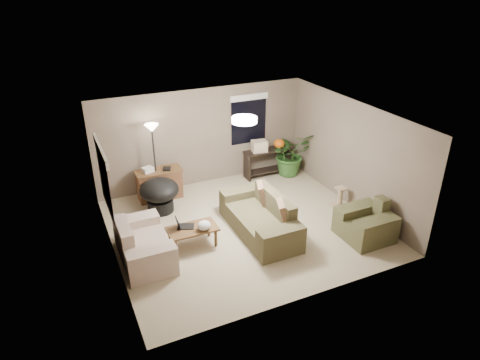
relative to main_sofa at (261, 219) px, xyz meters
name	(u,v)px	position (x,y,z in m)	size (l,w,h in m)	color
room_shell	(244,175)	(-0.26, 0.32, 0.96)	(5.50, 5.50, 5.50)	tan
main_sofa	(261,219)	(0.00, 0.00, 0.00)	(0.95, 2.20, 0.85)	brown
throw_pillows	(272,202)	(0.26, 0.00, 0.36)	(0.39, 1.40, 0.47)	#8C7251
loveseat	(142,246)	(-2.52, 0.08, 0.00)	(0.90, 1.60, 0.85)	#BDB1A1
armchair	(366,225)	(1.89, -1.10, 0.00)	(0.95, 1.00, 0.85)	brown
coffee_table	(192,231)	(-1.50, 0.10, 0.06)	(1.00, 0.55, 0.42)	brown
laptop	(182,225)	(-1.67, 0.20, 0.19)	(0.40, 0.34, 0.24)	black
plastic_bag	(204,225)	(-1.30, -0.05, 0.22)	(0.27, 0.24, 0.19)	white
desk	(159,184)	(-1.56, 2.40, 0.08)	(1.10, 0.50, 0.75)	brown
desk_papers	(152,169)	(-1.72, 2.39, 0.51)	(0.72, 0.32, 0.12)	silver
console_table	(267,160)	(1.45, 2.46, 0.14)	(1.30, 0.40, 0.75)	black
pumpkin	(279,144)	(1.80, 2.46, 0.58)	(0.29, 0.29, 0.24)	orange
cardboard_box	(259,146)	(1.20, 2.46, 0.60)	(0.39, 0.29, 0.29)	beige
papasan_chair	(160,193)	(-1.72, 1.76, 0.17)	(1.08, 1.08, 0.80)	black
floor_lamp	(153,137)	(-1.62, 2.39, 1.30)	(0.32, 0.32, 1.91)	black
ceiling_fixture	(244,120)	(-0.26, 0.32, 2.15)	(0.50, 0.50, 0.10)	white
houseplant	(290,158)	(2.06, 2.28, 0.18)	(1.09, 1.21, 0.94)	#2D5923
cat_scratching_post	(340,199)	(2.19, 0.18, -0.08)	(0.32, 0.32, 0.50)	tan
window_left	(103,169)	(-2.98, 0.62, 1.49)	(0.05, 1.56, 1.33)	black
window_back	(249,111)	(1.04, 2.80, 1.49)	(1.06, 0.05, 1.33)	black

